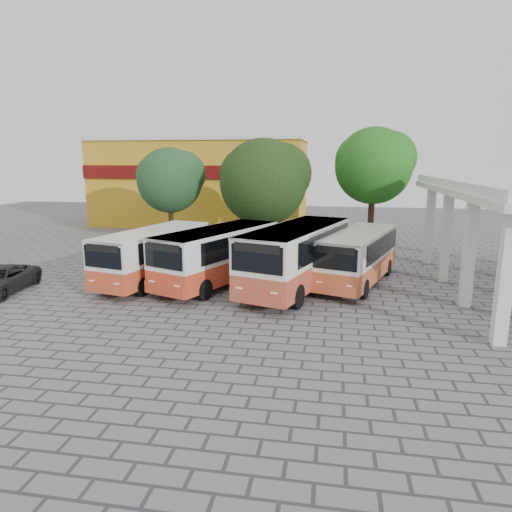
% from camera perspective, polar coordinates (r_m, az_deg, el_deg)
% --- Properties ---
extents(ground, '(90.00, 90.00, 0.00)m').
position_cam_1_polar(ground, '(19.78, 3.27, -6.64)').
color(ground, slate).
rests_on(ground, ground).
extents(shophouse_block, '(20.40, 10.40, 8.30)m').
position_cam_1_polar(shophouse_block, '(46.54, -6.61, 9.24)').
color(shophouse_block, '#C18C18').
rests_on(shophouse_block, ground).
extents(bus_far_left, '(4.00, 8.00, 2.74)m').
position_cam_1_polar(bus_far_left, '(24.32, -12.65, 0.48)').
color(bus_far_left, '#C04422').
rests_on(bus_far_left, ground).
extents(bus_centre_left, '(5.22, 8.55, 2.88)m').
position_cam_1_polar(bus_centre_left, '(23.29, -4.76, 0.43)').
color(bus_centre_left, red).
rests_on(bus_centre_left, ground).
extents(bus_centre_right, '(5.13, 9.25, 3.14)m').
position_cam_1_polar(bus_centre_right, '(22.37, 5.18, 0.34)').
color(bus_centre_right, '#B0452D').
rests_on(bus_centre_right, ground).
extents(bus_far_right, '(4.52, 7.99, 2.70)m').
position_cam_1_polar(bus_far_right, '(23.88, 12.66, 0.22)').
color(bus_far_right, '#C2502B').
rests_on(bus_far_right, ground).
extents(tree_left, '(5.00, 4.76, 7.19)m').
position_cam_1_polar(tree_left, '(34.49, -10.64, 9.54)').
color(tree_left, '#36250F').
rests_on(tree_left, ground).
extents(tree_middle, '(6.40, 6.10, 7.80)m').
position_cam_1_polar(tree_middle, '(32.32, 1.06, 9.56)').
color(tree_middle, black).
rests_on(tree_middle, ground).
extents(tree_right, '(5.57, 5.30, 8.53)m').
position_cam_1_polar(tree_right, '(33.22, 14.61, 11.14)').
color(tree_right, '#412816').
rests_on(tree_right, ground).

